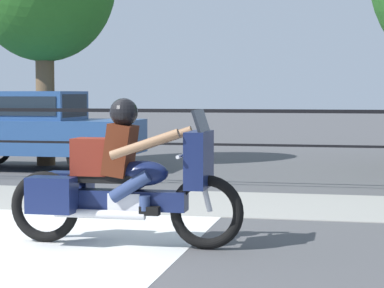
# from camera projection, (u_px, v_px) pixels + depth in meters

# --- Properties ---
(sidewalk_band) EXTENTS (44.00, 2.40, 0.01)m
(sidewalk_band) POSITION_uv_depth(u_px,v_px,m) (92.00, 199.00, 11.05)
(sidewalk_band) COLOR #99968E
(sidewalk_band) RESTS_ON ground
(crosswalk_band) EXTENTS (3.08, 6.00, 0.01)m
(crosswalk_band) POSITION_uv_depth(u_px,v_px,m) (27.00, 251.00, 7.42)
(crosswalk_band) COLOR silver
(crosswalk_band) RESTS_ON ground
(fence_railing) EXTENTS (36.00, 0.05, 1.31)m
(fence_railing) POSITION_uv_depth(u_px,v_px,m) (127.00, 125.00, 12.70)
(fence_railing) COLOR black
(fence_railing) RESTS_ON ground
(motorcycle) EXTENTS (2.49, 0.76, 1.52)m
(motorcycle) POSITION_uv_depth(u_px,v_px,m) (121.00, 180.00, 7.67)
(motorcycle) COLOR black
(motorcycle) RESTS_ON ground
(parked_car) EXTENTS (4.24, 1.79, 1.61)m
(parked_car) POSITION_uv_depth(u_px,v_px,m) (32.00, 125.00, 15.38)
(parked_car) COLOR #284C84
(parked_car) RESTS_ON ground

